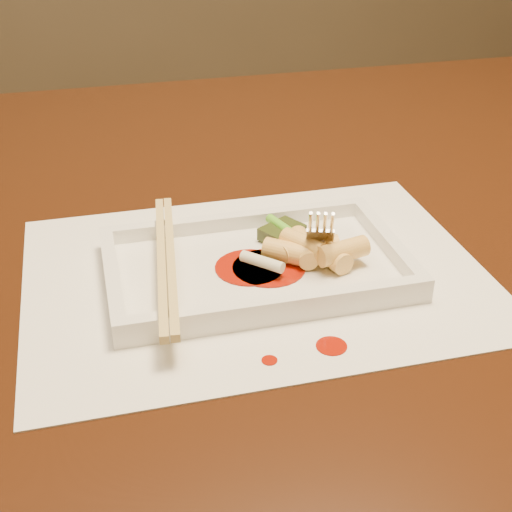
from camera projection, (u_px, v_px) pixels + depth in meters
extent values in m
cube|color=black|center=(195.00, 226.00, 0.75)|extent=(1.40, 0.90, 0.04)
cylinder|color=black|center=(486.00, 272.00, 1.38)|extent=(0.07, 0.07, 0.71)
cube|color=white|center=(256.00, 274.00, 0.63)|extent=(0.40, 0.30, 0.00)
cylinder|color=#991304|center=(332.00, 346.00, 0.54)|extent=(0.02, 0.02, 0.00)
cylinder|color=#991304|center=(269.00, 360.00, 0.52)|extent=(0.01, 0.01, 0.00)
cube|color=white|center=(256.00, 270.00, 0.63)|extent=(0.26, 0.16, 0.01)
cube|color=white|center=(237.00, 221.00, 0.68)|extent=(0.26, 0.01, 0.01)
cube|color=white|center=(279.00, 306.00, 0.56)|extent=(0.26, 0.01, 0.01)
cube|color=white|center=(112.00, 278.00, 0.59)|extent=(0.01, 0.14, 0.01)
cube|color=white|center=(388.00, 242.00, 0.65)|extent=(0.01, 0.14, 0.01)
cube|color=black|center=(282.00, 232.00, 0.66)|extent=(0.05, 0.04, 0.01)
cylinder|color=#EAEACC|center=(262.00, 262.00, 0.61)|extent=(0.04, 0.04, 0.01)
cylinder|color=#49AB1B|center=(296.00, 236.00, 0.64)|extent=(0.04, 0.08, 0.01)
cube|color=tan|center=(161.00, 260.00, 0.60)|extent=(0.03, 0.22, 0.01)
cube|color=tan|center=(171.00, 259.00, 0.60)|extent=(0.03, 0.22, 0.01)
cylinder|color=#991304|center=(250.00, 267.00, 0.62)|extent=(0.06, 0.06, 0.00)
cylinder|color=#991304|center=(269.00, 268.00, 0.62)|extent=(0.06, 0.06, 0.00)
cylinder|color=#FEDB76|center=(330.00, 255.00, 0.62)|extent=(0.03, 0.04, 0.02)
cylinder|color=#FEDB76|center=(303.00, 248.00, 0.63)|extent=(0.05, 0.03, 0.02)
cylinder|color=#FEDB76|center=(303.00, 244.00, 0.62)|extent=(0.04, 0.05, 0.02)
cylinder|color=#FEDB76|center=(287.00, 252.00, 0.62)|extent=(0.04, 0.04, 0.02)
cylinder|color=#FEDB76|center=(315.00, 246.00, 0.63)|extent=(0.04, 0.02, 0.02)
cylinder|color=#FEDB76|center=(343.00, 251.00, 0.61)|extent=(0.05, 0.03, 0.02)
cylinder|color=#FEDB76|center=(303.00, 247.00, 0.63)|extent=(0.02, 0.05, 0.02)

